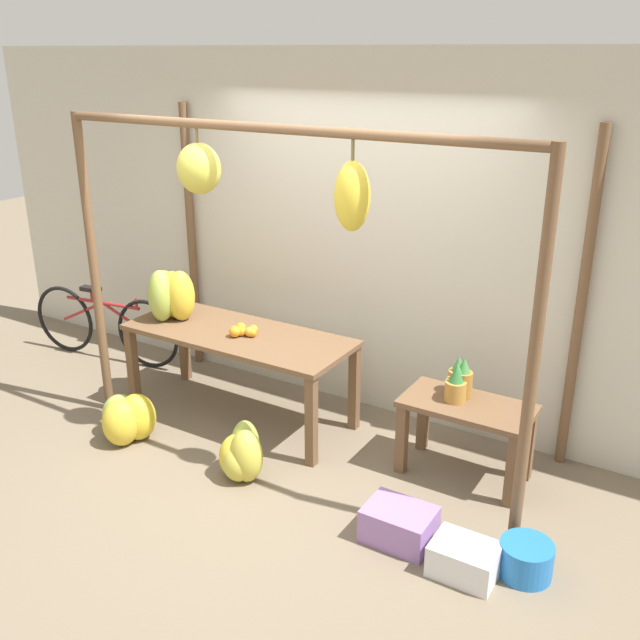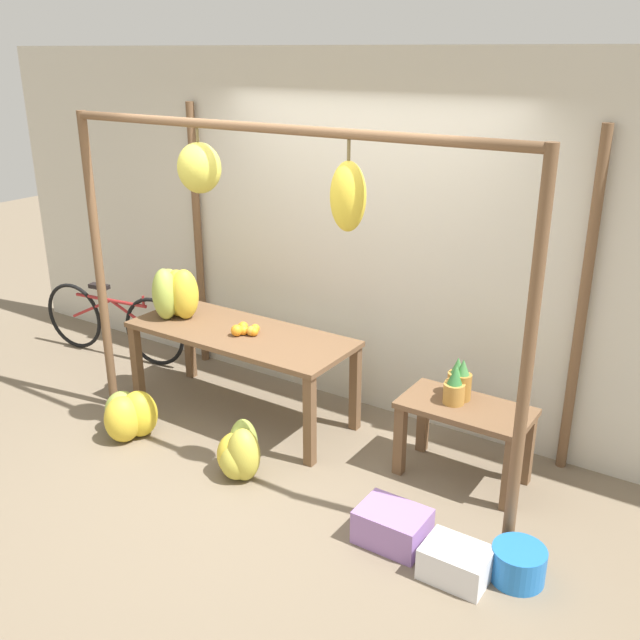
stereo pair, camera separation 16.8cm
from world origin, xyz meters
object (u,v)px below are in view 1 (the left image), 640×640
(orange_pile, at_px, (244,331))
(banana_pile_ground_right, at_px, (242,455))
(banana_pile_on_table, at_px, (170,295))
(pineapple_cluster, at_px, (459,382))
(parked_bicycle, at_px, (105,325))
(fruit_crate_white, at_px, (399,524))
(blue_bucket, at_px, (526,559))
(fruit_crate_purple, at_px, (464,559))
(banana_pile_ground_left, at_px, (129,418))

(orange_pile, xyz_separation_m, banana_pile_ground_right, (0.46, -0.66, -0.59))
(banana_pile_ground_right, bearing_deg, banana_pile_on_table, 151.09)
(banana_pile_on_table, bearing_deg, pineapple_cluster, 5.22)
(banana_pile_ground_right, height_order, parked_bicycle, parked_bicycle)
(orange_pile, xyz_separation_m, parked_bicycle, (-1.86, 0.28, -0.42))
(fruit_crate_white, relative_size, parked_bicycle, 0.25)
(blue_bucket, relative_size, fruit_crate_purple, 0.82)
(parked_bicycle, bearing_deg, banana_pile_ground_right, -22.13)
(parked_bicycle, bearing_deg, blue_bucket, -11.93)
(pineapple_cluster, relative_size, banana_pile_ground_right, 0.71)
(blue_bucket, distance_m, parked_bicycle, 4.38)
(pineapple_cluster, distance_m, banana_pile_ground_right, 1.56)
(parked_bicycle, bearing_deg, orange_pile, -8.53)
(banana_pile_on_table, xyz_separation_m, blue_bucket, (3.14, -0.61, -0.83))
(orange_pile, height_order, blue_bucket, orange_pile)
(pineapple_cluster, xyz_separation_m, parked_bicycle, (-3.52, 0.07, -0.32))
(parked_bicycle, bearing_deg, pineapple_cluster, -1.17)
(banana_pile_on_table, height_order, pineapple_cluster, banana_pile_on_table)
(banana_pile_ground_left, xyz_separation_m, fruit_crate_white, (2.26, -0.03, -0.06))
(banana_pile_ground_left, bearing_deg, banana_pile_ground_right, 1.43)
(fruit_crate_white, relative_size, blue_bucket, 1.35)
(pineapple_cluster, relative_size, banana_pile_ground_left, 0.55)
(parked_bicycle, bearing_deg, fruit_crate_white, -15.75)
(banana_pile_ground_right, height_order, fruit_crate_white, banana_pile_ground_right)
(orange_pile, relative_size, blue_bucket, 0.68)
(blue_bucket, bearing_deg, banana_pile_ground_right, -178.81)
(orange_pile, bearing_deg, banana_pile_ground_right, -55.45)
(banana_pile_ground_left, bearing_deg, parked_bicycle, 142.66)
(banana_pile_ground_left, distance_m, fruit_crate_purple, 2.71)
(banana_pile_ground_left, distance_m, banana_pile_ground_right, 1.05)
(orange_pile, relative_size, fruit_crate_purple, 0.56)
(parked_bicycle, distance_m, fruit_crate_purple, 4.13)
(banana_pile_ground_right, distance_m, fruit_crate_purple, 1.67)
(fruit_crate_purple, bearing_deg, parked_bicycle, 164.82)
(fruit_crate_white, xyz_separation_m, parked_bicycle, (-3.54, 1.00, 0.24))
(fruit_crate_white, bearing_deg, parked_bicycle, 164.25)
(banana_pile_ground_left, bearing_deg, fruit_crate_purple, -2.32)
(pineapple_cluster, height_order, blue_bucket, pineapple_cluster)
(banana_pile_ground_right, xyz_separation_m, fruit_crate_white, (1.21, -0.05, -0.06))
(orange_pile, bearing_deg, fruit_crate_purple, -20.72)
(blue_bucket, bearing_deg, fruit_crate_white, -172.72)
(fruit_crate_white, distance_m, parked_bicycle, 3.68)
(banana_pile_ground_right, relative_size, parked_bicycle, 0.26)
(orange_pile, bearing_deg, fruit_crate_white, -23.24)
(banana_pile_ground_left, relative_size, parked_bicycle, 0.33)
(banana_pile_on_table, xyz_separation_m, pineapple_cluster, (2.38, 0.22, -0.26))
(banana_pile_ground_left, relative_size, fruit_crate_white, 1.30)
(fruit_crate_white, xyz_separation_m, fruit_crate_purple, (0.44, -0.08, -0.01))
(orange_pile, distance_m, banana_pile_ground_right, 1.00)
(orange_pile, relative_size, banana_pile_ground_left, 0.39)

